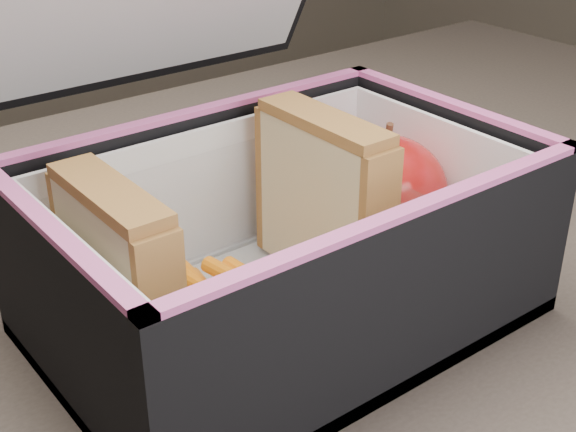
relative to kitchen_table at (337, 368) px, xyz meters
name	(u,v)px	position (x,y,z in m)	size (l,w,h in m)	color
kitchen_table	(337,368)	(0.00, 0.00, 0.00)	(1.20, 0.80, 0.75)	brown
lunch_bag	(280,229)	(-0.07, -0.02, 0.15)	(0.28, 0.28, 0.27)	black
plastic_tub	(230,259)	(-0.10, -0.02, 0.14)	(0.18, 0.13, 0.08)	white
sandwich_left	(118,275)	(-0.17, -0.02, 0.16)	(0.03, 0.09, 0.10)	beige
sandwich_right	(323,198)	(-0.03, -0.02, 0.16)	(0.03, 0.10, 0.11)	beige
carrot_sticks	(234,295)	(-0.11, -0.03, 0.12)	(0.04, 0.13, 0.03)	orange
paper_napkin	(373,246)	(0.01, -0.02, 0.11)	(0.07, 0.07, 0.01)	white
red_apple	(385,192)	(0.02, -0.02, 0.15)	(0.11, 0.11, 0.09)	#951008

